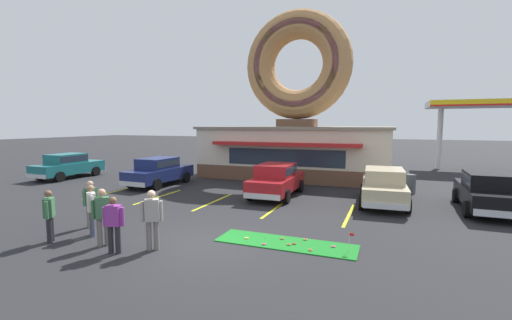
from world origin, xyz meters
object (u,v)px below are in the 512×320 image
car_champagne (384,185)px  pedestrian_hooded_kid (103,214)px  pedestrian_leather_jacket_man (91,202)px  car_black (487,190)px  pedestrian_blue_sweater_man (114,222)px  putting_flag_pin (351,238)px  trash_bin (410,183)px  car_teal (68,165)px  golf_ball (266,237)px  pedestrian_crossing_woman (49,214)px  car_navy (159,170)px  pedestrian_beanie_man (91,208)px  pedestrian_clipboard_woman (152,217)px  car_red (276,179)px

car_champagne → pedestrian_hooded_kid: pedestrian_hooded_kid is taller
car_champagne → pedestrian_leather_jacket_man: same height
car_black → pedestrian_blue_sweater_man: car_black is taller
putting_flag_pin → trash_bin: 9.83m
car_teal → pedestrian_leather_jacket_man: (10.18, -7.53, 0.01)m
car_teal → car_black: size_ratio=1.00×
golf_ball → pedestrian_hooded_kid: pedestrian_hooded_kid is taller
pedestrian_crossing_woman → car_navy: bearing=108.5°
pedestrian_beanie_man → trash_bin: size_ratio=1.66×
golf_ball → pedestrian_crossing_woman: bearing=-155.8°
car_teal → pedestrian_clipboard_woman: bearing=-32.3°
car_teal → pedestrian_leather_jacket_man: bearing=-36.5°
car_navy → car_teal: (-7.25, 0.01, 0.00)m
putting_flag_pin → pedestrian_crossing_woman: (-8.44, -2.39, 0.43)m
car_champagne → trash_bin: (1.21, 3.18, -0.37)m
trash_bin → car_red: bearing=-151.8°
car_teal → pedestrian_clipboard_woman: pedestrian_clipboard_woman is taller
car_teal → car_red: 14.52m
pedestrian_crossing_woman → pedestrian_clipboard_woman: bearing=10.4°
car_navy → pedestrian_crossing_woman: size_ratio=2.91×
car_black → pedestrian_beanie_man: size_ratio=2.82×
car_black → pedestrian_beanie_man: pedestrian_beanie_man is taller
car_teal → pedestrian_beanie_man: pedestrian_beanie_man is taller
car_red → pedestrian_crossing_woman: car_red is taller
car_champagne → pedestrian_leather_jacket_man: 11.74m
golf_ball → car_champagne: size_ratio=0.01×
car_red → pedestrian_leather_jacket_man: bearing=-121.3°
pedestrian_beanie_man → car_navy: bearing=114.4°
pedestrian_leather_jacket_man → car_teal: bearing=143.5°
car_navy → pedestrian_hooded_kid: pedestrian_hooded_kid is taller
pedestrian_blue_sweater_man → pedestrian_crossing_woman: 2.44m
pedestrian_beanie_man → car_teal: bearing=143.1°
pedestrian_hooded_kid → trash_bin: bearing=53.5°
pedestrian_blue_sweater_man → pedestrian_leather_jacket_man: (-2.56, 1.60, 0.02)m
pedestrian_leather_jacket_man → car_navy: bearing=111.3°
pedestrian_beanie_man → putting_flag_pin: bearing=10.7°
car_champagne → car_red: bearing=-178.8°
putting_flag_pin → car_black: size_ratio=0.12×
car_black → pedestrian_crossing_woman: size_ratio=2.90×
golf_ball → pedestrian_beanie_man: 5.57m
pedestrian_hooded_kid → pedestrian_beanie_man: 1.18m
golf_ball → putting_flag_pin: putting_flag_pin is taller
golf_ball → pedestrian_blue_sweater_man: bearing=-142.7°
car_black → pedestrian_leather_jacket_man: size_ratio=2.86×
pedestrian_blue_sweater_man → golf_ball: bearing=37.3°
car_navy → pedestrian_beanie_man: bearing=-65.6°
pedestrian_blue_sweater_man → trash_bin: pedestrian_blue_sweater_man is taller
car_navy → pedestrian_blue_sweater_man: (5.50, -9.12, -0.01)m
putting_flag_pin → car_red: size_ratio=0.12×
pedestrian_crossing_woman → car_black: bearing=34.8°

